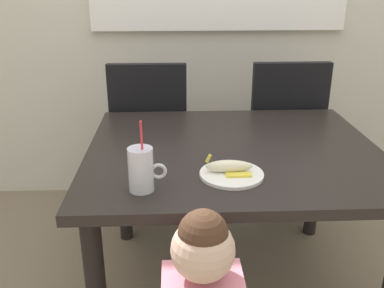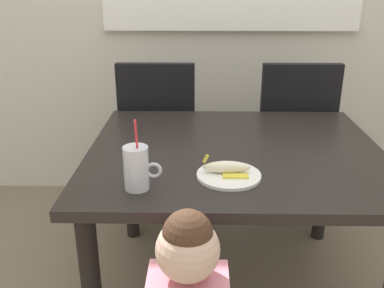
{
  "view_description": "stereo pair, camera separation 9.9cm",
  "coord_description": "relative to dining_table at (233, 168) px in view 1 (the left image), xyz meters",
  "views": [
    {
      "loc": [
        -0.25,
        -1.64,
        1.39
      ],
      "look_at": [
        -0.18,
        -0.1,
        0.78
      ],
      "focal_mm": 39.89,
      "sensor_mm": 36.0,
      "label": 1
    },
    {
      "loc": [
        -0.15,
        -1.64,
        1.39
      ],
      "look_at": [
        -0.18,
        -0.1,
        0.78
      ],
      "focal_mm": 39.89,
      "sensor_mm": 36.0,
      "label": 2
    }
  ],
  "objects": [
    {
      "name": "peeled_banana",
      "position": [
        -0.05,
        -0.26,
        0.13
      ],
      "size": [
        0.17,
        0.11,
        0.07
      ],
      "rotation": [
        0.0,
        0.0,
        -0.0
      ],
      "color": "#F4EAC6",
      "rests_on": "snack_plate"
    },
    {
      "name": "ground_plane",
      "position": [
        0.0,
        0.0,
        -0.62
      ],
      "size": [
        24.0,
        24.0,
        0.0
      ],
      "primitive_type": "plane",
      "color": "#7A6B56"
    },
    {
      "name": "dining_table",
      "position": [
        0.0,
        0.0,
        0.0
      ],
      "size": [
        1.21,
        1.04,
        0.72
      ],
      "color": "black",
      "rests_on": "ground"
    },
    {
      "name": "milk_cup",
      "position": [
        -0.36,
        -0.36,
        0.16
      ],
      "size": [
        0.13,
        0.08,
        0.25
      ],
      "color": "silver",
      "rests_on": "dining_table"
    },
    {
      "name": "snack_plate",
      "position": [
        -0.05,
        -0.27,
        0.1
      ],
      "size": [
        0.23,
        0.23,
        0.01
      ],
      "primitive_type": "cylinder",
      "color": "white",
      "rests_on": "dining_table"
    },
    {
      "name": "dining_chair_right",
      "position": [
        0.39,
        0.7,
        -0.08
      ],
      "size": [
        0.44,
        0.45,
        0.96
      ],
      "rotation": [
        0.0,
        0.0,
        3.14
      ],
      "color": "black",
      "rests_on": "ground"
    },
    {
      "name": "dining_chair_left",
      "position": [
        -0.39,
        0.7,
        -0.08
      ],
      "size": [
        0.44,
        0.44,
        0.96
      ],
      "rotation": [
        0.0,
        0.0,
        3.14
      ],
      "color": "black",
      "rests_on": "ground"
    }
  ]
}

